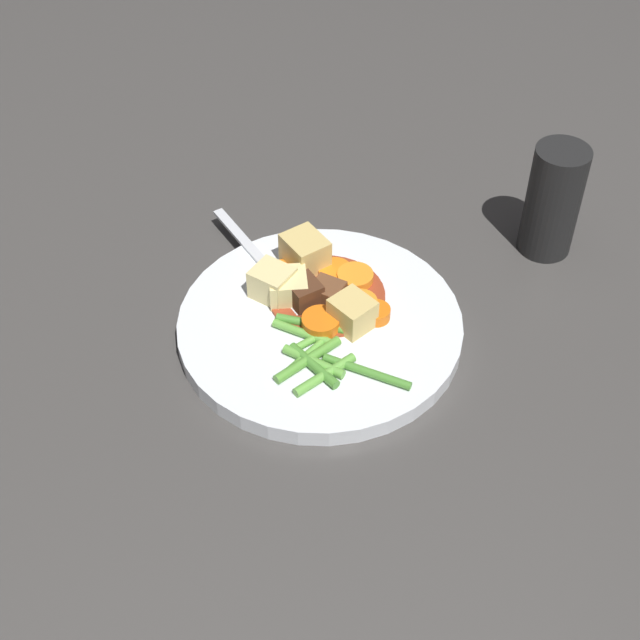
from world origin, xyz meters
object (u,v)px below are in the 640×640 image
object	(u,v)px
potato_chunk_1	(272,283)
carrot_slice_4	(360,305)
carrot_slice_3	(326,323)
meat_chunk_1	(327,293)
carrot_slice_0	(355,278)
potato_chunk_2	(352,313)
potato_chunk_3	(288,287)
carrot_slice_1	(376,310)
carrot_slice_5	(296,280)
carrot_slice_6	(335,272)
fork	(263,262)
carrot_slice_2	(284,274)
potato_chunk_0	(305,253)
meat_chunk_0	(304,293)
dinner_plate	(320,327)
pepper_mill	(553,201)

from	to	relation	value
potato_chunk_1	carrot_slice_4	bearing A→B (deg)	-106.94
carrot_slice_3	meat_chunk_1	xyz separation A→B (m)	(0.04, -0.00, 0.00)
carrot_slice_4	potato_chunk_1	xyz separation A→B (m)	(0.02, 0.08, 0.01)
carrot_slice_0	carrot_slice_4	bearing A→B (deg)	-177.57
potato_chunk_2	potato_chunk_3	size ratio (longest dim) A/B	0.97
carrot_slice_1	carrot_slice_4	xyz separation A→B (m)	(0.01, 0.01, 0.00)
carrot_slice_5	potato_chunk_3	size ratio (longest dim) A/B	0.72
carrot_slice_3	carrot_slice_4	xyz separation A→B (m)	(0.02, -0.03, -0.00)
carrot_slice_6	carrot_slice_4	bearing A→B (deg)	-157.38
fork	carrot_slice_2	bearing A→B (deg)	-136.08
potato_chunk_1	potato_chunk_0	bearing A→B (deg)	-40.68
carrot_slice_6	meat_chunk_0	size ratio (longest dim) A/B	1.07
meat_chunk_0	carrot_slice_6	bearing A→B (deg)	-40.15
carrot_slice_3	fork	xyz separation A→B (m)	(0.09, 0.06, -0.01)
carrot_slice_4	meat_chunk_0	world-z (taller)	meat_chunk_0
carrot_slice_0	potato_chunk_2	bearing A→B (deg)	172.30
potato_chunk_1	potato_chunk_3	distance (m)	0.02
dinner_plate	meat_chunk_0	bearing A→B (deg)	31.11
carrot_slice_4	meat_chunk_0	bearing A→B (deg)	78.22
carrot_slice_1	meat_chunk_0	size ratio (longest dim) A/B	0.87
carrot_slice_2	meat_chunk_0	world-z (taller)	meat_chunk_0
carrot_slice_1	potato_chunk_1	distance (m)	0.10
potato_chunk_1	meat_chunk_0	world-z (taller)	potato_chunk_1
carrot_slice_1	carrot_slice_4	distance (m)	0.02
carrot_slice_1	carrot_slice_6	size ratio (longest dim) A/B	0.81
dinner_plate	pepper_mill	bearing A→B (deg)	-64.94
dinner_plate	meat_chunk_1	xyz separation A→B (m)	(0.02, -0.01, 0.02)
potato_chunk_1	carrot_slice_2	bearing A→B (deg)	-26.58
carrot_slice_5	fork	world-z (taller)	carrot_slice_5
carrot_slice_3	potato_chunk_2	xyz separation A→B (m)	(0.00, -0.02, 0.01)
meat_chunk_0	carrot_slice_0	bearing A→B (deg)	-62.38
carrot_slice_6	meat_chunk_1	xyz separation A→B (m)	(-0.03, 0.01, 0.01)
carrot_slice_1	fork	bearing A→B (deg)	53.47
carrot_slice_5	meat_chunk_0	distance (m)	0.03
potato_chunk_2	carrot_slice_0	bearing A→B (deg)	-7.70
potato_chunk_0	carrot_slice_0	bearing A→B (deg)	-118.29
carrot_slice_2	fork	size ratio (longest dim) A/B	0.20
carrot_slice_3	carrot_slice_6	size ratio (longest dim) A/B	1.08
carrot_slice_2	potato_chunk_2	distance (m)	0.09
carrot_slice_3	carrot_slice_1	bearing A→B (deg)	-70.97
dinner_plate	carrot_slice_0	xyz separation A→B (m)	(0.05, -0.04, 0.01)
carrot_slice_0	meat_chunk_1	size ratio (longest dim) A/B	1.21
carrot_slice_0	potato_chunk_0	xyz separation A→B (m)	(0.02, 0.05, 0.01)
dinner_plate	carrot_slice_6	size ratio (longest dim) A/B	8.11
carrot_slice_1	potato_chunk_1	bearing A→B (deg)	71.35
potato_chunk_2	fork	size ratio (longest dim) A/B	0.22
dinner_plate	carrot_slice_2	size ratio (longest dim) A/B	8.01
fork	pepper_mill	bearing A→B (deg)	-84.23
pepper_mill	carrot_slice_1	bearing A→B (deg)	119.78
carrot_slice_4	potato_chunk_0	distance (m)	0.08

